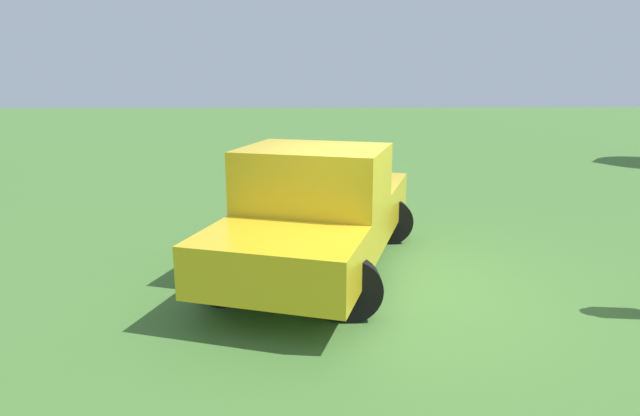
# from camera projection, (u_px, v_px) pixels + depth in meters

# --- Properties ---
(ground_plane) EXTENTS (80.00, 80.00, 0.00)m
(ground_plane) POSITION_uv_depth(u_px,v_px,m) (383.00, 288.00, 7.12)
(ground_plane) COLOR #477533
(pickup_truck) EXTENTS (3.16, 5.07, 1.79)m
(pickup_truck) POSITION_uv_depth(u_px,v_px,m) (318.00, 209.00, 7.50)
(pickup_truck) COLOR black
(pickup_truck) RESTS_ON ground_plane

